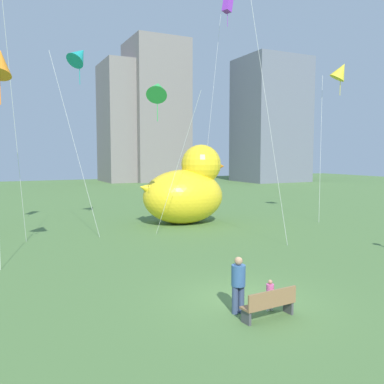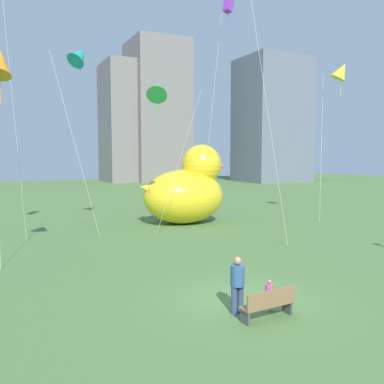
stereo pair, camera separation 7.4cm
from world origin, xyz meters
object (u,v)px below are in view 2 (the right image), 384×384
park_bench (269,303)px  kite_yellow (341,71)px  person_adult (237,282)px  kite_teal (80,56)px  kite_green (158,89)px  person_child (269,294)px  kite_purple (228,7)px  giant_inflatable_duck (187,190)px

park_bench → kite_yellow: 22.43m
person_adult → kite_teal: 18.11m
park_bench → kite_yellow: (15.40, 12.72, 10.20)m
kite_green → person_child: bearing=-92.9°
park_bench → kite_purple: kite_purple is taller
park_bench → person_adult: (-0.58, 0.81, 0.48)m
person_adult → person_child: bearing=-14.4°
kite_yellow → kite_green: 14.71m
person_adult → person_child: 1.11m
park_bench → person_child: (0.42, 0.55, 0.06)m
kite_yellow → kite_green: bearing=-174.5°
person_child → kite_teal: size_ratio=0.08×
kite_yellow → person_child: bearing=-140.9°
kite_teal → kite_purple: bearing=20.3°
park_bench → person_adult: bearing=125.4°
person_adult → park_bench: bearing=-54.6°
person_adult → kite_purple: size_ratio=0.10×
person_child → giant_inflatable_duck: (4.65, 15.90, 1.81)m
person_child → kite_yellow: kite_yellow is taller
person_adult → person_child: size_ratio=1.79×
kite_teal → kite_purple: kite_purple is taller
park_bench → kite_purple: (10.88, 20.85, 16.41)m
giant_inflatable_duck → kite_teal: 11.02m
park_bench → person_child: 0.70m
kite_purple → kite_green: bearing=-136.2°
person_adult → kite_green: size_ratio=0.19×
park_bench → giant_inflatable_duck: size_ratio=0.27×
person_adult → kite_green: kite_green is taller
kite_yellow → kite_teal: kite_teal is taller
kite_yellow → giant_inflatable_duck: bearing=160.2°
park_bench → giant_inflatable_duck: 17.31m
person_child → kite_teal: bearing=99.5°
kite_green → park_bench: bearing=-94.8°
kite_teal → kite_green: size_ratio=1.27×
person_child → kite_green: kite_green is taller
person_child → kite_yellow: size_ratio=0.08×
park_bench → kite_green: bearing=85.2°
kite_yellow → kite_purple: kite_purple is taller
giant_inflatable_duck → kite_purple: bearing=37.1°
park_bench → kite_teal: (-2.16, 16.03, 10.17)m
giant_inflatable_duck → kite_green: (-4.11, -5.13, 5.91)m
person_adult → kite_purple: bearing=60.2°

